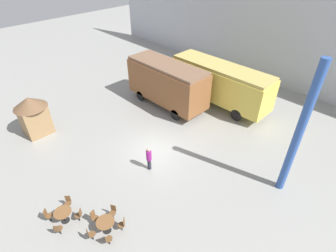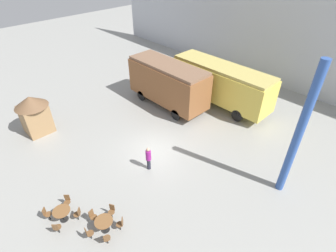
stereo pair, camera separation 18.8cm
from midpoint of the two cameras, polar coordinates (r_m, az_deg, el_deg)
The scene contains 18 objects.
ground_plane at distance 18.52m, azimuth -2.46°, elevation -4.97°, with size 80.00×80.00×0.00m, color gray.
backdrop_wall at distance 27.74m, azimuth 22.71°, elevation 17.35°, with size 44.00×0.15×9.00m.
passenger_coach_vintage at distance 23.08m, azimuth 11.67°, elevation 9.33°, with size 9.05×2.58×3.54m.
passenger_coach_wooden at distance 22.41m, azimuth 0.23°, elevation 9.54°, with size 7.29×2.64×3.79m.
cafe_table_near at distance 14.18m, azimuth -13.38°, elevation -19.81°, with size 0.92×0.92×0.74m.
cafe_table_mid at distance 15.19m, azimuth -21.76°, elevation -17.10°, with size 0.89×0.89×0.73m.
cafe_chair_0 at distance 14.65m, azimuth -11.79°, elevation -17.51°, with size 0.39×0.40×0.87m.
cafe_chair_1 at distance 14.67m, azimuth -15.73°, elevation -18.28°, with size 0.38×0.36×0.87m.
cafe_chair_2 at distance 14.14m, azimuth -16.54°, elevation -21.47°, with size 0.36×0.37×0.87m.
cafe_chair_3 at distance 13.78m, azimuth -12.76°, elevation -22.78°, with size 0.40×0.38×0.87m.
cafe_chair_4 at distance 14.11m, azimuth -9.81°, elevation -20.16°, with size 0.40×0.40×0.87m.
cafe_chair_5 at distance 15.70m, azimuth -20.77°, elevation -14.92°, with size 0.40×0.40×0.87m.
cafe_chair_6 at distance 15.55m, azimuth -24.63°, elevation -16.91°, with size 0.40×0.40×0.87m.
cafe_chair_7 at distance 14.81m, azimuth -22.71°, elevation -19.74°, with size 0.40×0.40×0.87m.
cafe_chair_8 at distance 14.97m, azimuth -18.64°, elevation -17.59°, with size 0.40×0.40×0.87m.
visitor_person at distance 16.49m, azimuth -3.94°, elevation -6.90°, with size 0.34×0.34×1.70m.
ticket_kiosk at distance 21.53m, azimuth -26.94°, elevation 2.63°, with size 2.34×2.34×3.00m.
support_pillar at distance 14.85m, azimuth 26.86°, elevation -1.62°, with size 0.44×0.44×8.00m.
Camera 2 is at (10.69, -9.09, 12.09)m, focal length 28.00 mm.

